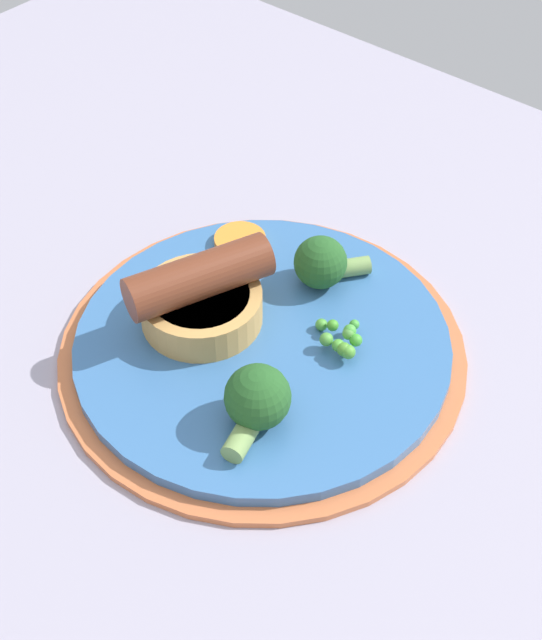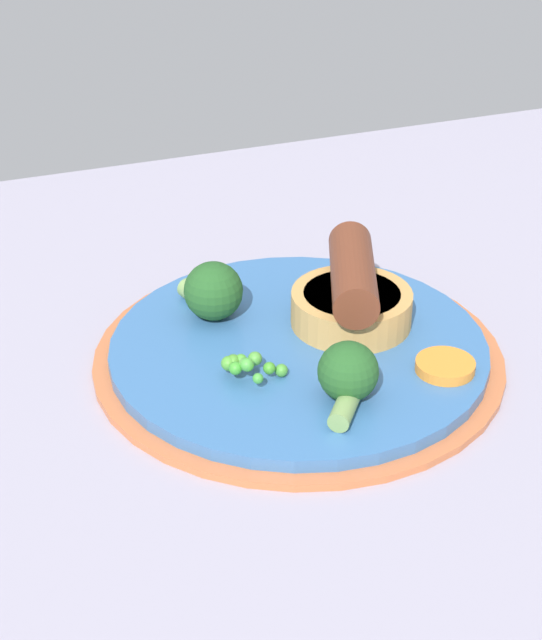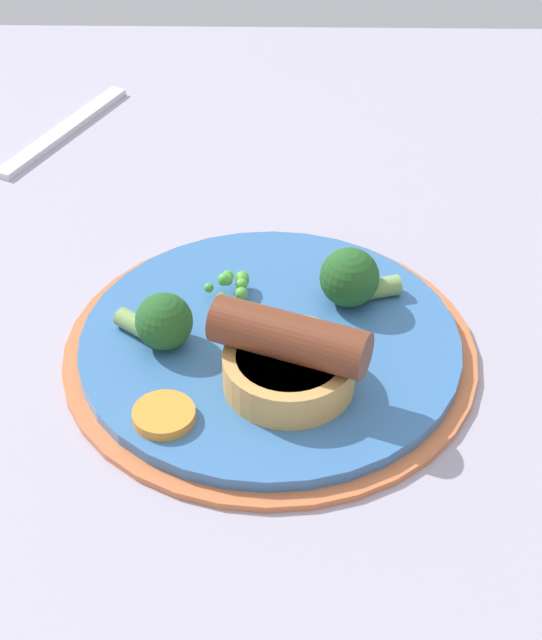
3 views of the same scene
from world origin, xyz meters
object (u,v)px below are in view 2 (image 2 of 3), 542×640
(broccoli_floret_near, at_px, (212,291))
(broccoli_floret_far, at_px, (354,373))
(dinner_plate, at_px, (298,354))
(sausage_pudding, at_px, (352,296))
(pea_pile, at_px, (247,365))
(carrot_slice_1, at_px, (445,366))

(broccoli_floret_near, relative_size, broccoli_floret_far, 1.05)
(broccoli_floret_far, bearing_deg, dinner_plate, 43.96)
(dinner_plate, height_order, sausage_pudding, sausage_pudding)
(pea_pile, distance_m, broccoli_floret_far, 0.07)
(sausage_pudding, xyz_separation_m, pea_pile, (-0.09, -0.04, -0.01))
(pea_pile, xyz_separation_m, broccoli_floret_near, (0.00, 0.08, 0.01))
(dinner_plate, relative_size, broccoli_floret_far, 5.02)
(broccoli_floret_far, bearing_deg, pea_pile, 88.64)
(pea_pile, bearing_deg, sausage_pudding, 24.03)
(dinner_plate, height_order, broccoli_floret_near, broccoli_floret_near)
(sausage_pudding, height_order, broccoli_floret_near, sausage_pudding)
(carrot_slice_1, bearing_deg, sausage_pudding, 113.32)
(pea_pile, relative_size, carrot_slice_1, 1.05)
(broccoli_floret_near, relative_size, carrot_slice_1, 1.50)
(pea_pile, bearing_deg, carrot_slice_1, -16.33)
(sausage_pudding, height_order, pea_pile, sausage_pudding)
(dinner_plate, relative_size, sausage_pudding, 2.68)
(sausage_pudding, bearing_deg, carrot_slice_1, -135.32)
(carrot_slice_1, bearing_deg, broccoli_floret_far, -173.76)
(broccoli_floret_near, distance_m, carrot_slice_1, 0.17)
(dinner_plate, xyz_separation_m, broccoli_floret_near, (-0.04, 0.06, 0.03))
(broccoli_floret_near, bearing_deg, pea_pile, -17.91)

